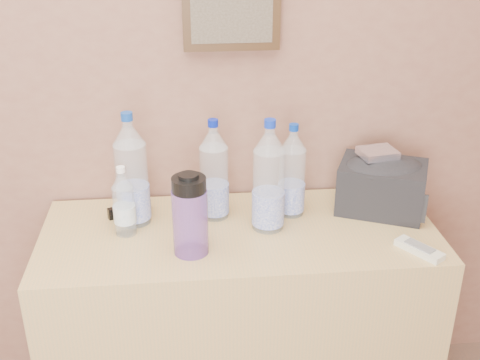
# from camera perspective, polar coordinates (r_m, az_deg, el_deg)

# --- Properties ---
(picture_frame) EXTENTS (0.30, 0.03, 0.25)m
(picture_frame) POSITION_cam_1_polar(r_m,az_deg,el_deg) (1.90, -0.82, 15.89)
(picture_frame) COLOR #382311
(picture_frame) RESTS_ON room_shell
(dresser) EXTENTS (1.23, 0.51, 0.77)m
(dresser) POSITION_cam_1_polar(r_m,az_deg,el_deg) (2.10, -0.04, -13.89)
(dresser) COLOR #AC7E4F
(dresser) RESTS_ON ground
(pet_large_a) EXTENTS (0.10, 0.10, 0.37)m
(pet_large_a) POSITION_cam_1_polar(r_m,az_deg,el_deg) (1.88, -10.22, 0.44)
(pet_large_a) COLOR silver
(pet_large_a) RESTS_ON dresser
(pet_large_b) EXTENTS (0.09, 0.09, 0.33)m
(pet_large_b) POSITION_cam_1_polar(r_m,az_deg,el_deg) (1.90, -2.48, 0.50)
(pet_large_b) COLOR white
(pet_large_b) RESTS_ON dresser
(pet_large_c) EXTENTS (0.08, 0.08, 0.31)m
(pet_large_c) POSITION_cam_1_polar(r_m,az_deg,el_deg) (1.92, 4.95, 0.47)
(pet_large_c) COLOR silver
(pet_large_c) RESTS_ON dresser
(pet_large_d) EXTENTS (0.10, 0.10, 0.36)m
(pet_large_d) POSITION_cam_1_polar(r_m,az_deg,el_deg) (1.82, 2.74, -0.16)
(pet_large_d) COLOR #A6C8D8
(pet_large_d) RESTS_ON dresser
(pet_small) EXTENTS (0.06, 0.06, 0.22)m
(pet_small) POSITION_cam_1_polar(r_m,az_deg,el_deg) (1.85, -10.95, -2.32)
(pet_small) COLOR silver
(pet_small) RESTS_ON dresser
(nalgene_bottle) EXTENTS (0.10, 0.10, 0.25)m
(nalgene_bottle) POSITION_cam_1_polar(r_m,az_deg,el_deg) (1.72, -4.76, -3.29)
(nalgene_bottle) COLOR purple
(nalgene_bottle) RESTS_ON dresser
(sunglasses) EXTENTS (0.15, 0.11, 0.04)m
(sunglasses) POSITION_cam_1_polar(r_m,az_deg,el_deg) (1.99, -10.44, -2.72)
(sunglasses) COLOR black
(sunglasses) RESTS_ON dresser
(ac_remote) EXTENTS (0.12, 0.15, 0.02)m
(ac_remote) POSITION_cam_1_polar(r_m,az_deg,el_deg) (1.84, 16.64, -6.32)
(ac_remote) COLOR silver
(ac_remote) RESTS_ON dresser
(toiletry_bag) EXTENTS (0.33, 0.29, 0.18)m
(toiletry_bag) POSITION_cam_1_polar(r_m,az_deg,el_deg) (2.01, 13.30, -0.39)
(toiletry_bag) COLOR black
(toiletry_bag) RESTS_ON dresser
(foil_packet) EXTENTS (0.13, 0.11, 0.02)m
(foil_packet) POSITION_cam_1_polar(r_m,az_deg,el_deg) (1.98, 12.93, 2.52)
(foil_packet) COLOR white
(foil_packet) RESTS_ON toiletry_bag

